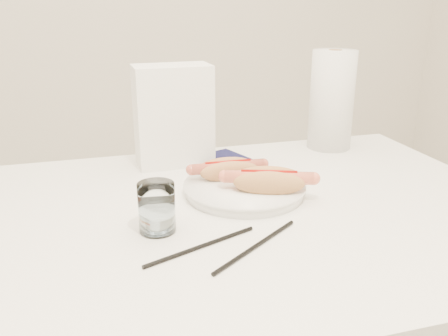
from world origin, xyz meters
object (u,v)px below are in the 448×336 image
object	(u,v)px
hotdog_left	(228,170)
hotdog_right	(269,181)
table	(225,238)
water_glass	(157,208)
paper_towel_roll	(332,100)
napkin_box	(173,116)
plate	(244,190)

from	to	relation	value
hotdog_left	hotdog_right	size ratio (longest dim) A/B	0.91
table	water_glass	world-z (taller)	water_glass
hotdog_left	paper_towel_roll	distance (m)	0.42
hotdog_right	napkin_box	bearing A→B (deg)	136.32
table	napkin_box	xyz separation A→B (m)	(-0.04, 0.30, 0.18)
hotdog_left	napkin_box	distance (m)	0.22
table	hotdog_right	size ratio (longest dim) A/B	6.87
water_glass	napkin_box	size ratio (longest dim) A/B	0.37
table	hotdog_right	xyz separation A→B (m)	(0.10, 0.02, 0.10)
napkin_box	plate	bearing A→B (deg)	-68.07
hotdog_right	paper_towel_roll	xyz separation A→B (m)	(0.29, 0.30, 0.09)
hotdog_left	napkin_box	size ratio (longest dim) A/B	0.66
hotdog_left	water_glass	bearing A→B (deg)	-135.51
table	paper_towel_roll	world-z (taller)	paper_towel_roll
table	paper_towel_roll	bearing A→B (deg)	39.58
hotdog_right	paper_towel_roll	distance (m)	0.43
plate	napkin_box	size ratio (longest dim) A/B	1.02
table	hotdog_left	bearing A→B (deg)	70.71
plate	hotdog_left	world-z (taller)	hotdog_left
plate	napkin_box	xyz separation A→B (m)	(-0.10, 0.24, 0.11)
napkin_box	hotdog_right	bearing A→B (deg)	-65.36
water_glass	napkin_box	distance (m)	0.37
plate	hotdog_right	xyz separation A→B (m)	(0.04, -0.05, 0.03)
table	paper_towel_roll	xyz separation A→B (m)	(0.39, 0.32, 0.19)
hotdog_left	water_glass	world-z (taller)	water_glass
plate	water_glass	world-z (taller)	water_glass
hotdog_right	napkin_box	xyz separation A→B (m)	(-0.14, 0.28, 0.08)
table	plate	world-z (taller)	plate
hotdog_right	napkin_box	size ratio (longest dim) A/B	0.73
hotdog_left	hotdog_right	xyz separation A→B (m)	(0.06, -0.09, 0.00)
hotdog_left	table	bearing A→B (deg)	-107.35
napkin_box	paper_towel_roll	distance (m)	0.43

